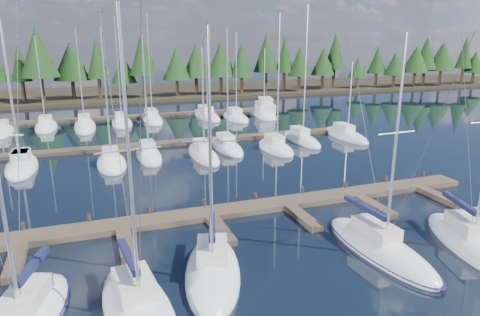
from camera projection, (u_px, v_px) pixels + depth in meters
name	position (u px, v px, depth m)	size (l,w,h in m)	color
ground	(175.00, 169.00, 41.35)	(260.00, 260.00, 0.00)	black
far_shore	(121.00, 94.00, 95.61)	(220.00, 30.00, 0.60)	black
main_dock	(211.00, 217.00, 29.84)	(44.00, 6.13, 0.90)	#4E3F30
back_docks	(146.00, 129.00, 59.03)	(50.00, 21.80, 0.40)	#4E3F30
front_sailboat_2	(138.00, 308.00, 19.58)	(3.86, 8.65, 14.34)	silver
front_sailboat_3	(213.00, 271.00, 22.70)	(5.08, 8.64, 13.61)	silver
front_sailboat_4	(379.00, 248.00, 25.28)	(3.28, 9.60, 13.32)	silver
front_sailboat_5	(468.00, 242.00, 26.00)	(5.05, 9.03, 14.06)	silver
back_sailboat_rows	(156.00, 135.00, 55.04)	(47.41, 33.36, 17.46)	silver
motor_yacht_right	(265.00, 113.00, 69.69)	(5.60, 10.54, 5.03)	silver
tree_line	(100.00, 63.00, 83.32)	(187.11, 11.96, 13.78)	black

